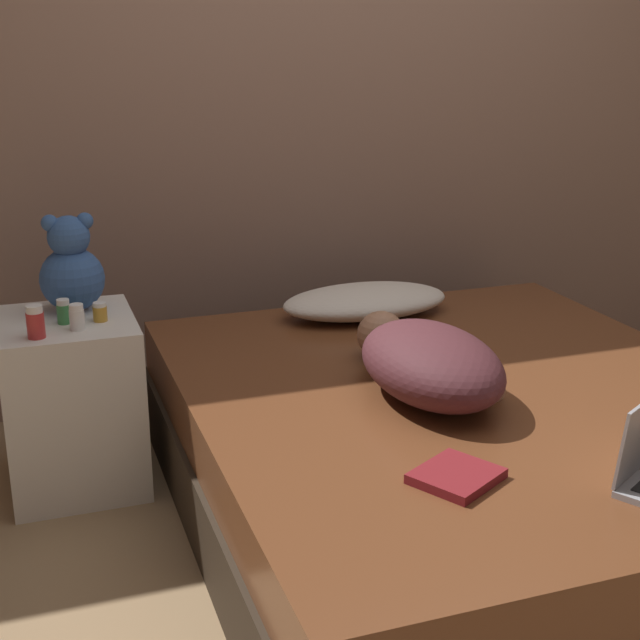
# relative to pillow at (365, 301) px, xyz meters

# --- Properties ---
(ground_plane) EXTENTS (12.00, 12.00, 0.00)m
(ground_plane) POSITION_rel_pillow_xyz_m (0.03, -0.77, -0.49)
(ground_plane) COLOR #937551
(wall_back) EXTENTS (8.00, 0.06, 2.60)m
(wall_back) POSITION_rel_pillow_xyz_m (0.03, 0.49, 0.81)
(wall_back) COLOR #846656
(wall_back) RESTS_ON ground_plane
(bed) EXTENTS (1.69, 1.97, 0.44)m
(bed) POSITION_rel_pillow_xyz_m (0.03, -0.77, -0.28)
(bed) COLOR #2D2319
(bed) RESTS_ON ground_plane
(nightstand) EXTENTS (0.43, 0.47, 0.58)m
(nightstand) POSITION_rel_pillow_xyz_m (-1.09, -0.12, -0.21)
(nightstand) COLOR silver
(nightstand) RESTS_ON ground_plane
(pillow) EXTENTS (0.64, 0.35, 0.11)m
(pillow) POSITION_rel_pillow_xyz_m (0.00, 0.00, 0.00)
(pillow) COLOR beige
(pillow) RESTS_ON bed
(person_lying) EXTENTS (0.38, 0.72, 0.21)m
(person_lying) POSITION_rel_pillow_xyz_m (-0.12, -0.77, 0.04)
(person_lying) COLOR #4C2328
(person_lying) RESTS_ON bed
(teddy_bear) EXTENTS (0.21, 0.21, 0.32)m
(teddy_bear) POSITION_rel_pillow_xyz_m (-1.05, -0.03, 0.22)
(teddy_bear) COLOR #335693
(teddy_bear) RESTS_ON nightstand
(bottle_white) EXTENTS (0.05, 0.05, 0.08)m
(bottle_white) POSITION_rel_pillow_xyz_m (-1.06, -0.24, 0.12)
(bottle_white) COLOR white
(bottle_white) RESTS_ON nightstand
(bottle_amber) EXTENTS (0.05, 0.05, 0.06)m
(bottle_amber) POSITION_rel_pillow_xyz_m (-0.98, -0.18, 0.11)
(bottle_amber) COLOR gold
(bottle_amber) RESTS_ON nightstand
(bottle_green) EXTENTS (0.04, 0.04, 0.08)m
(bottle_green) POSITION_rel_pillow_xyz_m (-1.09, -0.17, 0.12)
(bottle_green) COLOR #3D8E4C
(bottle_green) RESTS_ON nightstand
(bottle_red) EXTENTS (0.05, 0.05, 0.10)m
(bottle_red) POSITION_rel_pillow_xyz_m (-1.18, -0.28, 0.13)
(bottle_red) COLOR #B72D2D
(bottle_red) RESTS_ON nightstand
(book) EXTENTS (0.25, 0.24, 0.02)m
(book) POSITION_rel_pillow_xyz_m (-0.28, -1.28, -0.04)
(book) COLOR maroon
(book) RESTS_ON bed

